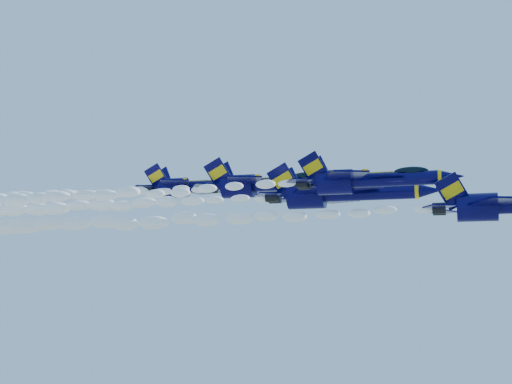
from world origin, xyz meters
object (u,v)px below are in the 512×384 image
(jet_second, at_px, (368,180))
(jet_fifth, at_px, (198,186))
(jet_third, at_px, (341,193))
(jet_fourth, at_px, (268,184))

(jet_second, bearing_deg, jet_fifth, 136.99)
(jet_third, height_order, jet_fifth, jet_fifth)
(jet_third, relative_size, jet_fourth, 0.98)
(jet_third, bearing_deg, jet_fourth, 137.89)
(jet_second, distance_m, jet_fourth, 24.70)
(jet_fourth, bearing_deg, jet_fifth, 149.51)
(jet_fourth, relative_size, jet_fifth, 1.05)
(jet_fourth, height_order, jet_fifth, jet_fifth)
(jet_second, height_order, jet_third, jet_third)
(jet_fifth, bearing_deg, jet_third, -36.43)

